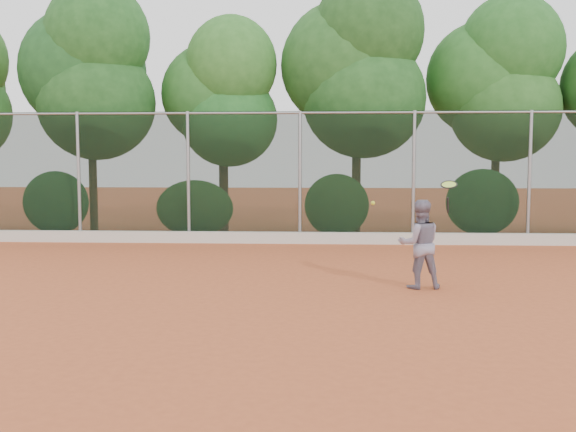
{
  "coord_description": "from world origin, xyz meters",
  "views": [
    {
      "loc": [
        0.59,
        -10.06,
        2.24
      ],
      "look_at": [
        0.0,
        1.0,
        1.25
      ],
      "focal_mm": 40.0,
      "sensor_mm": 36.0,
      "label": 1
    }
  ],
  "objects": [
    {
      "name": "ground",
      "position": [
        0.0,
        0.0,
        0.0
      ],
      "size": [
        80.0,
        80.0,
        0.0
      ],
      "primitive_type": "plane",
      "color": "#B7532B",
      "rests_on": "ground"
    },
    {
      "name": "tennis_ball_in_flight",
      "position": [
        1.44,
        0.74,
        1.5
      ],
      "size": [
        0.07,
        0.07,
        0.07
      ],
      "color": "gold",
      "rests_on": "ground"
    },
    {
      "name": "concrete_curb",
      "position": [
        0.0,
        6.82,
        0.15
      ],
      "size": [
        24.0,
        0.2,
        0.3
      ],
      "primitive_type": "cube",
      "color": "beige",
      "rests_on": "ground"
    },
    {
      "name": "tennis_racket",
      "position": [
        2.72,
        0.86,
        1.77
      ],
      "size": [
        0.35,
        0.34,
        0.56
      ],
      "color": "black",
      "rests_on": "ground"
    },
    {
      "name": "tennis_player",
      "position": [
        2.28,
        1.03,
        0.77
      ],
      "size": [
        0.8,
        0.66,
        1.54
      ],
      "primitive_type": "imported",
      "rotation": [
        0.0,
        0.0,
        3.25
      ],
      "color": "slate",
      "rests_on": "ground"
    },
    {
      "name": "chainlink_fence",
      "position": [
        -0.0,
        7.0,
        1.86
      ],
      "size": [
        24.09,
        0.09,
        3.5
      ],
      "color": "black",
      "rests_on": "ground"
    },
    {
      "name": "foliage_backdrop",
      "position": [
        -0.55,
        8.98,
        4.4
      ],
      "size": [
        23.7,
        3.63,
        7.55
      ],
      "color": "#472B1B",
      "rests_on": "ground"
    }
  ]
}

